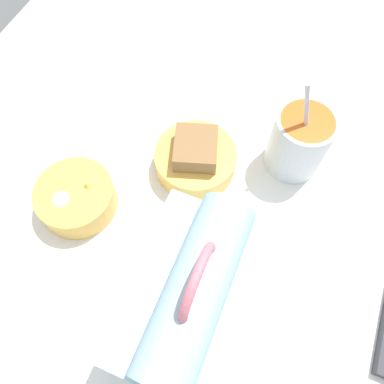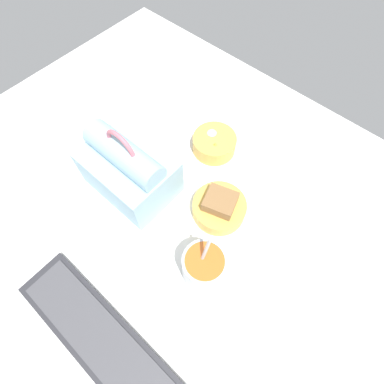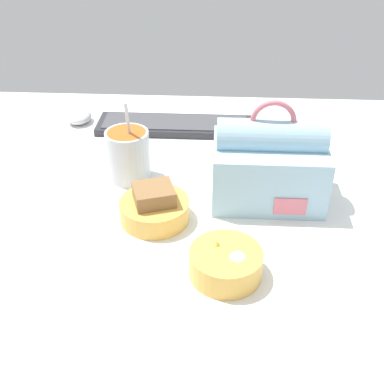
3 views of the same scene
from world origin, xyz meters
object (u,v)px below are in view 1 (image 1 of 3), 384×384
at_px(bento_bowl_sandwich, 196,158).
at_px(bento_bowl_snacks, 77,197).
at_px(soup_cup, 299,141).
at_px(lunch_bag, 196,300).

height_order(bento_bowl_sandwich, bento_bowl_snacks, bento_bowl_sandwich).
xyz_separation_m(soup_cup, bento_bowl_sandwich, (0.07, -0.15, -0.03)).
bearing_deg(bento_bowl_snacks, bento_bowl_sandwich, 133.01).
height_order(soup_cup, bento_bowl_snacks, soup_cup).
distance_m(lunch_bag, bento_bowl_sandwich, 0.24).
distance_m(lunch_bag, soup_cup, 0.30).
bearing_deg(soup_cup, bento_bowl_sandwich, -63.55).
bearing_deg(lunch_bag, bento_bowl_sandwich, -157.95).
height_order(lunch_bag, bento_bowl_sandwich, lunch_bag).
xyz_separation_m(soup_cup, bento_bowl_snacks, (0.21, -0.29, -0.03)).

